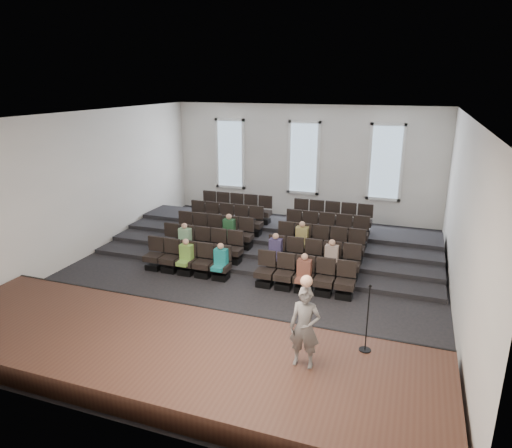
{
  "coord_description": "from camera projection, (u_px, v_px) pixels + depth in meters",
  "views": [
    {
      "loc": [
        4.69,
        -12.61,
        5.94
      ],
      "look_at": [
        0.06,
        0.5,
        1.57
      ],
      "focal_mm": 32.0,
      "sensor_mm": 36.0,
      "label": 1
    }
  ],
  "objects": [
    {
      "name": "wall_back",
      "position": [
        304.0,
        162.0,
        20.18
      ],
      "size": [
        12.0,
        0.04,
        5.0
      ],
      "primitive_type": "cube",
      "color": "white",
      "rests_on": "ground"
    },
    {
      "name": "risers",
      "position": [
        278.0,
        238.0,
        17.41
      ],
      "size": [
        11.8,
        4.8,
        0.6
      ],
      "color": "black",
      "rests_on": "ground"
    },
    {
      "name": "ceiling",
      "position": [
        248.0,
        115.0,
        13.12
      ],
      "size": [
        12.0,
        14.0,
        0.02
      ],
      "primitive_type": "cube",
      "color": "white",
      "rests_on": "ground"
    },
    {
      "name": "mic_stand",
      "position": [
        366.0,
        331.0,
        9.51
      ],
      "size": [
        0.25,
        0.25,
        1.52
      ],
      "color": "black",
      "rests_on": "stage"
    },
    {
      "name": "windows",
      "position": [
        304.0,
        158.0,
        20.06
      ],
      "size": [
        8.44,
        0.1,
        3.24
      ],
      "color": "white",
      "rests_on": "wall_back"
    },
    {
      "name": "stage",
      "position": [
        168.0,
        354.0,
        9.96
      ],
      "size": [
        11.8,
        3.6,
        0.5
      ],
      "primitive_type": "cube",
      "color": "#43281C",
      "rests_on": "ground"
    },
    {
      "name": "wall_front",
      "position": [
        102.0,
        298.0,
        7.56
      ],
      "size": [
        12.0,
        0.04,
        5.0
      ],
      "primitive_type": "cube",
      "color": "white",
      "rests_on": "ground"
    },
    {
      "name": "ground",
      "position": [
        249.0,
        275.0,
        14.62
      ],
      "size": [
        14.0,
        14.0,
        0.0
      ],
      "primitive_type": "plane",
      "color": "black",
      "rests_on": "ground"
    },
    {
      "name": "speaker",
      "position": [
        305.0,
        327.0,
        8.91
      ],
      "size": [
        0.62,
        0.41,
        1.68
      ],
      "primitive_type": "imported",
      "rotation": [
        0.0,
        0.0,
        0.01
      ],
      "color": "#64615E",
      "rests_on": "stage"
    },
    {
      "name": "audience",
      "position": [
        253.0,
        248.0,
        14.67
      ],
      "size": [
        5.45,
        2.64,
        1.1
      ],
      "color": "#76AA44",
      "rests_on": "seating_rows"
    },
    {
      "name": "wall_right",
      "position": [
        464.0,
        218.0,
        11.96
      ],
      "size": [
        0.04,
        14.0,
        5.0
      ],
      "primitive_type": "cube",
      "color": "white",
      "rests_on": "ground"
    },
    {
      "name": "seating_rows",
      "position": [
        264.0,
        240.0,
        15.8
      ],
      "size": [
        6.8,
        4.7,
        1.67
      ],
      "color": "black",
      "rests_on": "ground"
    },
    {
      "name": "wall_left",
      "position": [
        86.0,
        185.0,
        15.78
      ],
      "size": [
        0.04,
        14.0,
        5.0
      ],
      "primitive_type": "cube",
      "color": "white",
      "rests_on": "ground"
    },
    {
      "name": "stage_lip",
      "position": [
        204.0,
        316.0,
        11.55
      ],
      "size": [
        11.8,
        0.06,
        0.52
      ],
      "primitive_type": "cube",
      "color": "black",
      "rests_on": "ground"
    }
  ]
}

